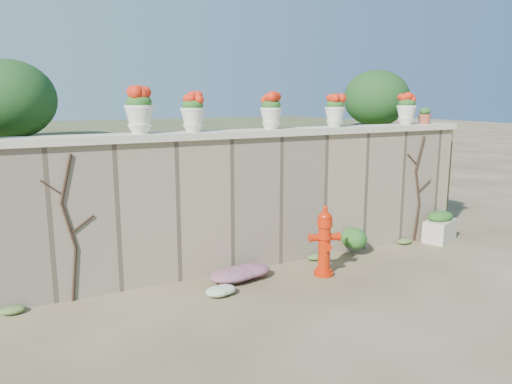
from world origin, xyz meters
TOP-DOWN VIEW (x-y plane):
  - ground at (0.00, 0.00)m, footprint 80.00×80.00m
  - stone_wall at (0.00, 1.80)m, footprint 8.00×0.40m
  - wall_cap at (0.00, 1.80)m, footprint 8.10×0.52m
  - raised_fill at (0.00, 5.00)m, footprint 9.00×6.00m
  - back_shrub_left at (-3.20, 3.00)m, footprint 1.30×1.30m
  - back_shrub_right at (3.40, 3.00)m, footprint 1.30×1.30m
  - vine_left at (-2.67, 1.58)m, footprint 0.60×0.04m
  - vine_right at (3.23, 1.58)m, footprint 0.60×0.04m
  - fire_hydrant at (0.72, 0.88)m, footprint 0.45×0.32m
  - planter_box at (3.60, 1.36)m, footprint 0.76×0.61m
  - green_shrub at (1.80, 1.39)m, footprint 0.68×0.62m
  - magenta_clump at (-0.48, 1.22)m, footprint 0.97×0.65m
  - white_flowers at (-0.98, 0.84)m, footprint 0.45×0.36m
  - urn_pot_1 at (-1.67, 1.80)m, footprint 0.39×0.39m
  - urn_pot_2 at (-0.92, 1.80)m, footprint 0.35×0.35m
  - urn_pot_3 at (0.33, 1.80)m, footprint 0.33×0.33m
  - urn_pot_4 at (1.52, 1.80)m, footprint 0.33×0.33m
  - urn_pot_5 at (3.06, 1.80)m, footprint 0.34×0.34m
  - terracotta_pot at (3.50, 1.80)m, footprint 0.23×0.23m

SIDE VIEW (x-z plane):
  - ground at x=0.00m, z-range 0.00..0.00m
  - white_flowers at x=-0.98m, z-range 0.00..0.16m
  - magenta_clump at x=-0.48m, z-range 0.00..0.26m
  - planter_box at x=3.60m, z-range -0.02..0.53m
  - green_shrub at x=1.80m, z-range 0.00..0.65m
  - fire_hydrant at x=0.72m, z-range 0.00..1.04m
  - vine_left at x=-2.67m, z-range 0.04..1.94m
  - vine_right at x=3.23m, z-range 0.04..1.94m
  - stone_wall at x=0.00m, z-range 0.00..2.00m
  - raised_fill at x=0.00m, z-range 0.00..2.00m
  - wall_cap at x=0.00m, z-range 2.00..2.10m
  - terracotta_pot at x=3.50m, z-range 2.09..2.37m
  - urn_pot_4 at x=1.52m, z-range 2.10..2.61m
  - urn_pot_3 at x=0.33m, z-range 2.10..2.62m
  - urn_pot_5 at x=3.06m, z-range 2.10..2.63m
  - urn_pot_2 at x=-0.92m, z-range 2.10..2.64m
  - urn_pot_1 at x=-1.67m, z-range 2.10..2.71m
  - back_shrub_left at x=-3.20m, z-range 2.00..3.10m
  - back_shrub_right at x=3.40m, z-range 2.00..3.10m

